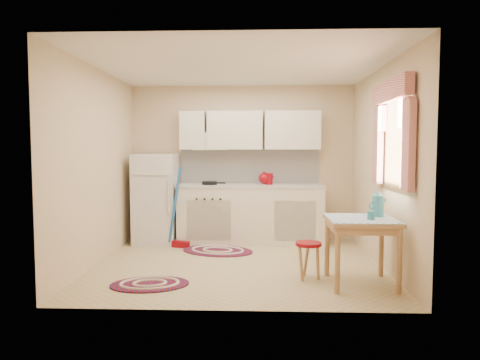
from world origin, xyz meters
The scene contains 14 objects.
room_shell centered at (0.16, 0.24, 1.60)m, with size 3.64×3.60×2.52m.
fridge centered at (-1.35, 1.25, 0.70)m, with size 0.65×0.60×1.40m, color silver.
broom centered at (-0.90, 0.90, 0.60)m, with size 0.28×0.12×1.20m, color #1C60B2, non-canonical shape.
base_cabinets centered at (0.14, 1.30, 0.44)m, with size 2.25×0.60×0.88m, color silver.
countertop centered at (0.14, 1.30, 0.90)m, with size 2.27×0.62×0.04m, color beige.
frying_pan centered at (-0.50, 1.25, 0.94)m, with size 0.24×0.24×0.05m, color black.
red_kettle centered at (0.35, 1.30, 1.02)m, with size 0.19×0.17×0.19m, color maroon, non-canonical shape.
red_canister centered at (0.43, 1.30, 1.00)m, with size 0.12×0.12×0.16m, color maroon.
table centered at (1.37, -0.78, 0.36)m, with size 0.72×0.72×0.72m, color tan.
stool centered at (0.82, -0.61, 0.21)m, with size 0.29×0.29×0.42m, color maroon.
coffee_pot centered at (1.57, -0.66, 0.88)m, with size 0.16×0.13×0.31m, color teal, non-canonical shape.
mug centered at (1.44, -0.88, 0.77)m, with size 0.08×0.08×0.10m, color teal.
rug_center centered at (-0.32, 0.68, 0.01)m, with size 1.04×0.69×0.02m, color maroon, non-canonical shape.
rug_left centered at (-0.92, -0.89, 0.01)m, with size 0.85×0.57×0.02m, color maroon, non-canonical shape.
Camera 1 is at (0.23, -5.39, 1.46)m, focal length 32.00 mm.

